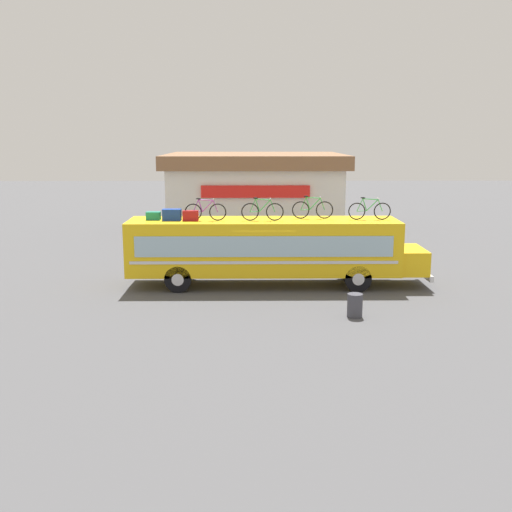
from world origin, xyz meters
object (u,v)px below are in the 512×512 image
luggage_bag_3 (191,216)px  trash_bin (355,305)px  rooftop_bicycle_2 (262,211)px  luggage_bag_2 (172,215)px  rooftop_bicycle_1 (205,211)px  bus (269,247)px  luggage_bag_1 (153,216)px  rooftop_bicycle_3 (313,209)px  rooftop_bicycle_4 (369,210)px

luggage_bag_3 → trash_bin: luggage_bag_3 is taller
rooftop_bicycle_2 → luggage_bag_2: bearing=178.1°
rooftop_bicycle_2 → rooftop_bicycle_1: bearing=179.3°
bus → luggage_bag_1: 4.93m
luggage_bag_2 → rooftop_bicycle_3: rooftop_bicycle_3 is taller
luggage_bag_3 → luggage_bag_1: bearing=170.1°
luggage_bag_1 → rooftop_bicycle_3: 6.55m
luggage_bag_1 → rooftop_bicycle_4: size_ratio=0.33×
rooftop_bicycle_1 → rooftop_bicycle_3: bearing=7.3°
luggage_bag_2 → rooftop_bicycle_4: bearing=0.8°
luggage_bag_2 → trash_bin: luggage_bag_2 is taller
bus → rooftop_bicycle_2: 1.58m
bus → rooftop_bicycle_1: (-2.60, -0.23, 1.52)m
bus → rooftop_bicycle_3: 2.38m
rooftop_bicycle_4 → trash_bin: (-1.28, -4.52, -2.74)m
luggage_bag_2 → rooftop_bicycle_4: 8.05m
bus → trash_bin: bus is taller
bus → trash_bin: (2.80, -4.55, -1.21)m
rooftop_bicycle_1 → rooftop_bicycle_3: size_ratio=0.99×
trash_bin → rooftop_bicycle_4: bearing=74.2°
rooftop_bicycle_3 → luggage_bag_3: bearing=-173.4°
rooftop_bicycle_2 → trash_bin: rooftop_bicycle_2 is taller
rooftop_bicycle_3 → luggage_bag_2: bearing=-175.3°
luggage_bag_3 → trash_bin: (6.00, -4.31, -2.56)m
rooftop_bicycle_3 → trash_bin: (1.01, -4.89, -2.75)m
bus → luggage_bag_3: (-3.20, -0.24, 1.35)m
bus → rooftop_bicycle_1: 3.03m
luggage_bag_2 → rooftop_bicycle_2: size_ratio=0.44×
bus → rooftop_bicycle_1: rooftop_bicycle_1 is taller
bus → rooftop_bicycle_4: rooftop_bicycle_4 is taller
rooftop_bicycle_4 → trash_bin: rooftop_bicycle_4 is taller
luggage_bag_2 → luggage_bag_3: bearing=-7.5°
bus → rooftop_bicycle_2: bearing=-140.0°
luggage_bag_1 → rooftop_bicycle_2: (4.45, -0.29, 0.23)m
luggage_bag_2 → rooftop_bicycle_2: (3.67, -0.12, 0.16)m
luggage_bag_1 → luggage_bag_3: bearing=-9.9°
bus → rooftop_bicycle_3: (1.79, 0.34, 1.54)m
luggage_bag_2 → luggage_bag_3: 0.78m
bus → luggage_bag_3: luggage_bag_3 is taller
luggage_bag_1 → rooftop_bicycle_1: bearing=-6.9°
luggage_bag_2 → bus: bearing=1.9°
rooftop_bicycle_2 → trash_bin: 5.96m
luggage_bag_2 → rooftop_bicycle_4: size_ratio=0.43×
luggage_bag_1 → rooftop_bicycle_2: bearing=-3.7°
luggage_bag_1 → luggage_bag_3: (1.55, -0.27, 0.04)m
bus → rooftop_bicycle_4: 4.36m
bus → luggage_bag_1: (-4.75, 0.03, 1.31)m
rooftop_bicycle_4 → luggage_bag_1: bearing=179.6°
luggage_bag_1 → rooftop_bicycle_1: (2.14, -0.26, 0.22)m
rooftop_bicycle_3 → trash_bin: size_ratio=2.09×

